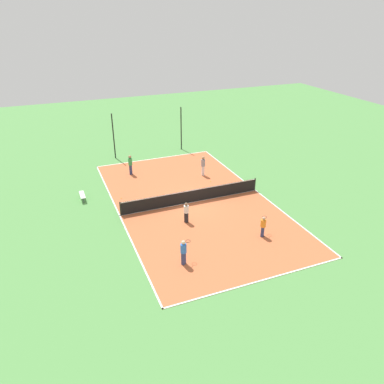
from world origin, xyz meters
TOP-DOWN VIEW (x-y plane):
  - ground_plane at (0.00, 0.00)m, footprint 80.00×80.00m
  - court_surface at (0.00, 0.00)m, footprint 11.53×20.41m
  - tennis_net at (0.00, 0.00)m, footprint 11.33×0.10m
  - bench at (-7.86, 3.70)m, footprint 0.36×1.42m
  - player_far_green at (-3.11, 7.16)m, footprint 0.44×0.44m
  - player_near_blue at (-3.41, -7.11)m, footprint 0.91×0.87m
  - player_far_white at (-1.51, -2.66)m, footprint 0.51×0.51m
  - player_baseline_gray at (2.89, 4.48)m, footprint 0.45×0.45m
  - player_center_orange at (2.51, -6.26)m, footprint 0.85×0.93m
  - tennis_ball_midcourt at (2.92, 2.94)m, footprint 0.07×0.07m
  - tennis_ball_far_baseline at (-5.02, 2.69)m, footprint 0.07×0.07m
  - fence_post_back_left at (-3.57, 11.86)m, footprint 0.12×0.12m
  - fence_post_back_right at (3.57, 11.86)m, footprint 0.12×0.12m

SIDE VIEW (x-z plane):
  - ground_plane at x=0.00m, z-range 0.00..0.00m
  - court_surface at x=0.00m, z-range 0.00..0.02m
  - tennis_ball_midcourt at x=2.92m, z-range 0.02..0.09m
  - tennis_ball_far_baseline at x=-5.02m, z-range 0.02..0.09m
  - bench at x=-7.86m, z-range 0.16..0.61m
  - tennis_net at x=0.00m, z-range 0.03..1.14m
  - player_center_orange at x=2.51m, z-range 0.12..1.59m
  - player_far_white at x=-1.51m, z-range 0.12..1.66m
  - player_near_blue at x=-3.41m, z-range 0.14..1.77m
  - player_baseline_gray at x=2.89m, z-range 0.16..1.98m
  - player_far_green at x=-3.11m, z-range 0.17..2.00m
  - fence_post_back_left at x=-3.57m, z-range 0.00..4.56m
  - fence_post_back_right at x=3.57m, z-range 0.00..4.56m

